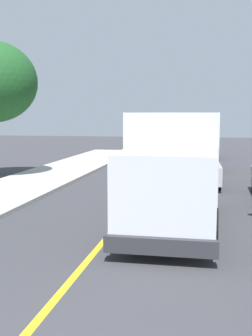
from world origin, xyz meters
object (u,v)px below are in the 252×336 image
(parked_car_mid, at_px, (203,156))
(parked_car_furthest, at_px, (203,143))
(parked_car_far, at_px, (206,147))
(box_truck, at_px, (175,163))
(parked_car_near, at_px, (199,167))

(parked_car_mid, relative_size, parked_car_furthest, 0.99)
(parked_car_far, relative_size, parked_car_furthest, 1.00)
(parked_car_mid, bearing_deg, parked_car_furthest, 90.61)
(parked_car_mid, height_order, parked_car_far, same)
(parked_car_far, xyz_separation_m, parked_car_furthest, (-0.28, 5.52, 0.00))
(box_truck, xyz_separation_m, parked_car_furthest, (0.50, 25.30, -0.97))
(parked_car_near, bearing_deg, box_truck, -94.34)
(parked_car_near, relative_size, parked_car_mid, 1.01)
(box_truck, relative_size, parked_car_furthest, 1.61)
(parked_car_near, distance_m, parked_car_mid, 5.76)
(parked_car_mid, relative_size, parked_car_far, 0.98)
(box_truck, xyz_separation_m, parked_car_near, (0.54, 7.11, -0.97))
(box_truck, distance_m, parked_car_furthest, 25.32)
(box_truck, xyz_separation_m, parked_car_far, (0.78, 19.78, -0.97))
(box_truck, distance_m, parked_car_mid, 12.92)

